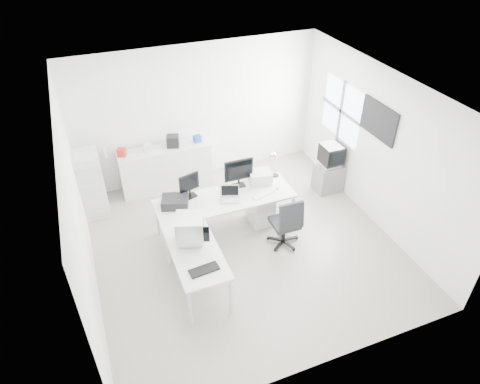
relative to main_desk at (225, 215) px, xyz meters
name	(u,v)px	position (x,y,z in m)	size (l,w,h in m)	color
floor	(244,244)	(0.17, -0.46, -0.38)	(5.00, 5.00, 0.01)	beige
ceiling	(245,93)	(0.17, -0.46, 2.42)	(5.00, 5.00, 0.01)	white
back_wall	(198,113)	(0.17, 2.04, 1.02)	(5.00, 0.02, 2.80)	white
left_wall	(78,215)	(-2.33, -0.46, 1.02)	(0.02, 5.00, 2.80)	white
right_wall	(378,149)	(2.67, -0.46, 1.02)	(0.02, 5.00, 2.80)	white
window	(341,111)	(2.65, 0.74, 1.23)	(0.02, 1.20, 1.10)	white
wall_picture	(379,121)	(2.64, -0.36, 1.52)	(0.04, 0.90, 0.60)	black
main_desk	(225,215)	(0.00, 0.00, 0.00)	(2.40, 0.80, 0.75)	silver
side_desk	(197,270)	(-0.85, -1.10, 0.00)	(0.70, 1.40, 0.75)	silver
drawer_pedestal	(260,208)	(0.70, 0.05, -0.08)	(0.40, 0.50, 0.60)	silver
inkjet_printer	(175,202)	(-0.85, 0.10, 0.45)	(0.43, 0.34, 0.15)	black
lcd_monitor_small	(189,186)	(-0.55, 0.25, 0.61)	(0.37, 0.21, 0.46)	black
lcd_monitor_large	(239,173)	(0.35, 0.25, 0.65)	(0.52, 0.21, 0.54)	black
laptop	(230,195)	(0.05, -0.10, 0.48)	(0.31, 0.32, 0.21)	#B7B7BA
white_keyboard	(263,194)	(0.65, -0.15, 0.38)	(0.43, 0.13, 0.02)	silver
white_mouse	(278,188)	(0.95, -0.10, 0.40)	(0.05, 0.05, 0.05)	silver
laser_printer	(260,177)	(0.75, 0.22, 0.49)	(0.39, 0.33, 0.22)	silver
desk_lamp	(276,166)	(1.10, 0.30, 0.60)	(0.15, 0.15, 0.44)	silver
crt_monitor	(190,229)	(-0.85, -0.85, 0.62)	(0.43, 0.43, 0.50)	#B7B7BA
black_keyboard	(204,270)	(-0.85, -1.50, 0.39)	(0.42, 0.17, 0.03)	black
office_chair	(285,221)	(0.83, -0.66, 0.12)	(0.58, 0.58, 1.00)	#2A2D2F
tv_cabinet	(328,177)	(2.39, 0.48, -0.09)	(0.53, 0.43, 0.58)	slate
crt_tv	(331,156)	(2.39, 0.48, 0.43)	(0.50, 0.48, 0.45)	black
sideboard	(166,168)	(-0.65, 1.78, 0.08)	(1.82, 0.46, 0.91)	silver
clutter_box_a	(122,152)	(-1.45, 1.78, 0.61)	(0.15, 0.14, 0.15)	red
clutter_box_b	(148,148)	(-0.95, 1.78, 0.61)	(0.15, 0.13, 0.15)	silver
clutter_box_c	(173,141)	(-0.45, 1.78, 0.65)	(0.23, 0.21, 0.23)	black
clutter_box_d	(197,139)	(0.05, 1.78, 0.61)	(0.14, 0.12, 0.14)	#1643A0
clutter_bottle	(105,153)	(-1.75, 1.82, 0.65)	(0.07, 0.07, 0.22)	silver
filing_cabinet	(91,184)	(-2.11, 1.44, 0.27)	(0.45, 0.54, 1.29)	silver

